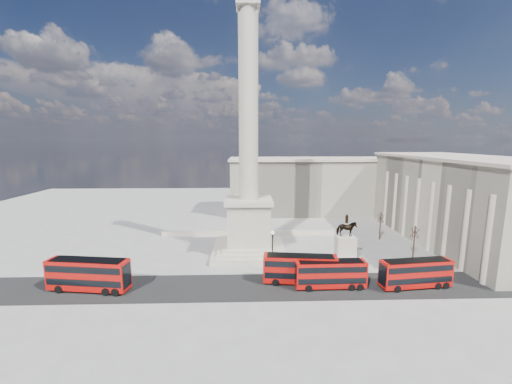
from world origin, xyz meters
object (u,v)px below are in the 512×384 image
Objects in this scene: pedestrian_standing at (428,262)px; red_bus_d at (416,273)px; pedestrian_walking at (417,269)px; nelsons_column at (249,188)px; red_bus_c at (331,274)px; pedestrian_crossing at (343,258)px; red_bus_a at (89,274)px; red_bus_b at (300,269)px; victorian_lamp at (273,248)px; equestrian_statue at (346,245)px.

red_bus_d is at bearing 25.57° from pedestrian_standing.
nelsons_column is at bearing 148.92° from pedestrian_walking.
pedestrian_crossing is at bearing 62.16° from red_bus_c.
pedestrian_walking is 4.55m from pedestrian_standing.
red_bus_d is at bearing -148.62° from pedestrian_crossing.
pedestrian_crossing is at bearing 20.68° from red_bus_a.
red_bus_b reaches higher than pedestrian_crossing.
red_bus_c is at bearing -52.17° from nelsons_column.
pedestrian_crossing is at bearing -32.44° from pedestrian_standing.
red_bus_b reaches higher than red_bus_c.
red_bus_c is at bearing -34.63° from victorian_lamp.
red_bus_a is at bearing 178.67° from red_bus_c.
nelsons_column is 32.30m from pedestrian_walking.
equestrian_statue reaches higher than victorian_lamp.
equestrian_statue is 5.09× the size of pedestrian_walking.
pedestrian_walking is (10.37, -5.61, -2.23)m from equestrian_statue.
victorian_lamp is 3.85× the size of pedestrian_crossing.
nelsons_column is 13.70m from victorian_lamp.
equestrian_statue is at bearing -47.82° from pedestrian_crossing.
red_bus_b is at bearing 167.34° from red_bus_d.
red_bus_b is 24.31m from pedestrian_standing.
victorian_lamp is 13.98m from pedestrian_crossing.
nelsons_column reaches higher than pedestrian_standing.
red_bus_c is 5.61× the size of pedestrian_crossing.
victorian_lamp reaches higher than pedestrian_walking.
victorian_lamp is at bearing 140.78° from red_bus_b.
red_bus_b is at bearing -60.76° from nelsons_column.
pedestrian_walking is at bearing 51.98° from red_bus_d.
red_bus_d is 1.51× the size of victorian_lamp.
red_bus_c is 1.19× the size of equestrian_statue.
red_bus_c is 12.81m from red_bus_d.
red_bus_a is 51.64m from pedestrian_walking.
pedestrian_standing is at bearing 20.44° from red_bus_c.
red_bus_a is 27.99m from victorian_lamp.
red_bus_b reaches higher than red_bus_d.
red_bus_a is 55.41m from pedestrian_standing.
red_bus_c reaches higher than pedestrian_standing.
red_bus_b is 6.07× the size of pedestrian_crossing.
nelsons_column is 5.64× the size of equestrian_statue.
red_bus_a is 1.68× the size of victorian_lamp.
victorian_lamp is (3.84, -9.88, -8.67)m from nelsons_column.
nelsons_column is 26.56× the size of pedestrian_crossing.
equestrian_statue reaches higher than red_bus_d.
red_bus_a is at bearing -166.29° from equestrian_statue.
red_bus_b is 6.02m from victorian_lamp.
red_bus_d is 21.98m from victorian_lamp.
red_bus_c reaches higher than pedestrian_crossing.
red_bus_d is at bearing -131.10° from pedestrian_walking.
red_bus_c is (4.28, -1.60, -0.15)m from red_bus_b.
red_bus_b is 12.98m from equestrian_statue.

